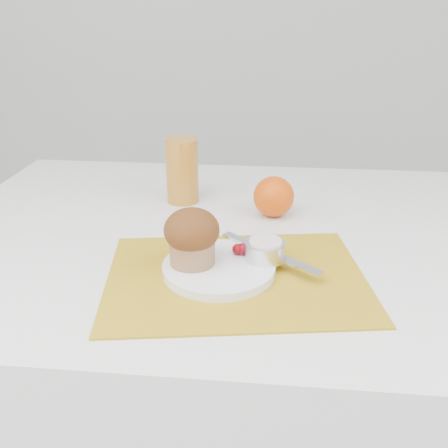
# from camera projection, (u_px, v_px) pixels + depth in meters

# --- Properties ---
(table) EXTENTS (1.20, 0.80, 0.75)m
(table) POSITION_uv_depth(u_px,v_px,m) (250.00, 389.00, 1.08)
(table) COLOR white
(table) RESTS_ON ground
(placemat) EXTENTS (0.44, 0.35, 0.00)m
(placemat) POSITION_uv_depth(u_px,v_px,m) (236.00, 277.00, 0.77)
(placemat) COLOR gold
(placemat) RESTS_ON table
(plate) EXTENTS (0.21, 0.21, 0.01)m
(plate) POSITION_uv_depth(u_px,v_px,m) (219.00, 268.00, 0.78)
(plate) COLOR white
(plate) RESTS_ON placemat
(ramekin) EXTENTS (0.08, 0.08, 0.03)m
(ramekin) POSITION_uv_depth(u_px,v_px,m) (265.00, 250.00, 0.79)
(ramekin) COLOR silver
(ramekin) RESTS_ON plate
(cream) EXTENTS (0.07, 0.07, 0.01)m
(cream) POSITION_uv_depth(u_px,v_px,m) (266.00, 242.00, 0.78)
(cream) COLOR silver
(cream) RESTS_ON ramekin
(raspberry_near) EXTENTS (0.02, 0.02, 0.02)m
(raspberry_near) POSITION_uv_depth(u_px,v_px,m) (238.00, 249.00, 0.80)
(raspberry_near) COLOR #570206
(raspberry_near) RESTS_ON plate
(raspberry_far) EXTENTS (0.02, 0.02, 0.02)m
(raspberry_far) POSITION_uv_depth(u_px,v_px,m) (243.00, 249.00, 0.80)
(raspberry_far) COLOR #58020E
(raspberry_far) RESTS_ON plate
(butter_knife) EXTENTS (0.16, 0.14, 0.00)m
(butter_knife) POSITION_uv_depth(u_px,v_px,m) (269.00, 253.00, 0.80)
(butter_knife) COLOR silver
(butter_knife) RESTS_ON plate
(orange) EXTENTS (0.08, 0.08, 0.08)m
(orange) POSITION_uv_depth(u_px,v_px,m) (274.00, 197.00, 0.98)
(orange) COLOR #F25608
(orange) RESTS_ON table
(juice_glass) EXTENTS (0.08, 0.08, 0.14)m
(juice_glass) POSITION_uv_depth(u_px,v_px,m) (182.00, 171.00, 1.04)
(juice_glass) COLOR #C37B24
(juice_glass) RESTS_ON table
(muffin) EXTENTS (0.09, 0.09, 0.09)m
(muffin) POSITION_uv_depth(u_px,v_px,m) (192.00, 236.00, 0.76)
(muffin) COLOR #A77751
(muffin) RESTS_ON plate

